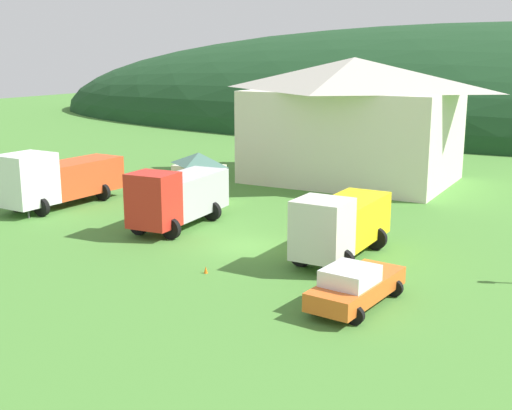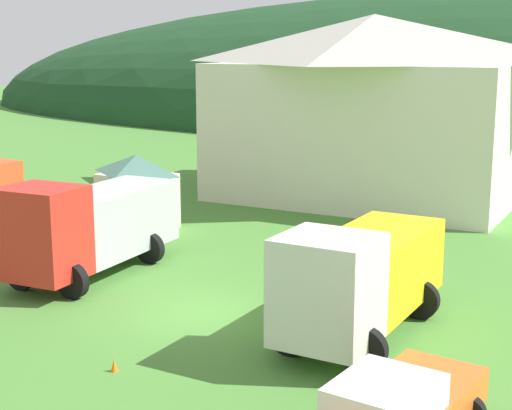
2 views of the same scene
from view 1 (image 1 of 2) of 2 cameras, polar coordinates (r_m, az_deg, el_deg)
name	(u,v)px [view 1 (image 1 of 2)]	position (r m, az deg, el deg)	size (l,w,h in m)	color
ground_plane	(247,246)	(33.08, -0.79, -3.58)	(200.00, 200.00, 0.00)	#477F33
forested_hill_backdrop	(491,124)	(96.38, 19.60, 6.62)	(144.20, 60.00, 26.81)	#193D1E
depot_building	(353,118)	(50.00, 8.34, 7.41)	(15.39, 11.25, 9.11)	silver
play_shed_cream	(199,176)	(43.25, -4.92, 2.53)	(3.24, 2.16, 3.14)	beige
heavy_rig_white	(57,178)	(42.99, -16.78, 2.25)	(3.51, 8.54, 3.63)	white
crane_truck_red	(177,196)	(36.59, -6.82, 0.79)	(3.37, 7.25, 3.40)	red
flatbed_truck_yellow	(340,223)	(31.09, 7.29, -1.56)	(3.17, 7.00, 3.20)	silver
service_pickup_orange	(355,286)	(25.51, 8.55, -6.88)	(2.64, 5.18, 1.66)	orange
traffic_light_west	(26,181)	(40.42, -19.19, 1.97)	(0.20, 0.32, 3.55)	#4C4C51
traffic_cone_near_pickup	(206,273)	(29.24, -4.35, -5.87)	(0.36, 0.36, 0.62)	orange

